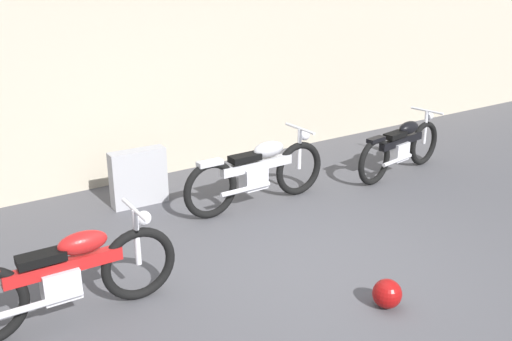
# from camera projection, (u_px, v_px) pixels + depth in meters

# --- Properties ---
(ground_plane) EXTENTS (40.00, 40.00, 0.00)m
(ground_plane) POSITION_uv_depth(u_px,v_px,m) (316.00, 275.00, 5.80)
(ground_plane) COLOR #47474C
(building_wall) EXTENTS (18.00, 0.30, 2.65)m
(building_wall) POSITION_uv_depth(u_px,v_px,m) (154.00, 84.00, 8.25)
(building_wall) COLOR #B2A893
(building_wall) RESTS_ON ground_plane
(stone_marker) EXTENTS (0.73, 0.23, 0.73)m
(stone_marker) POSITION_uv_depth(u_px,v_px,m) (139.00, 178.00, 7.39)
(stone_marker) COLOR #9E9EA3
(stone_marker) RESTS_ON ground_plane
(helmet) EXTENTS (0.27, 0.27, 0.27)m
(helmet) POSITION_uv_depth(u_px,v_px,m) (387.00, 294.00, 5.23)
(helmet) COLOR maroon
(helmet) RESTS_ON ground_plane
(motorcycle_red) EXTENTS (2.03, 0.57, 0.91)m
(motorcycle_red) POSITION_uv_depth(u_px,v_px,m) (68.00, 275.00, 4.94)
(motorcycle_red) COLOR black
(motorcycle_red) RESTS_ON ground_plane
(motorcycle_silver) EXTENTS (2.09, 0.58, 0.94)m
(motorcycle_silver) POSITION_uv_depth(u_px,v_px,m) (258.00, 172.00, 7.33)
(motorcycle_silver) COLOR black
(motorcycle_silver) RESTS_ON ground_plane
(motorcycle_black) EXTENTS (1.93, 0.60, 0.87)m
(motorcycle_black) POSITION_uv_depth(u_px,v_px,m) (401.00, 147.00, 8.46)
(motorcycle_black) COLOR black
(motorcycle_black) RESTS_ON ground_plane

